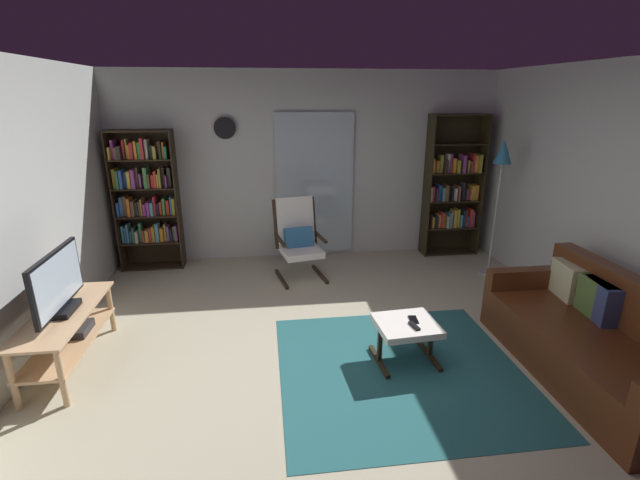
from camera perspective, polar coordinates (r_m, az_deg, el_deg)
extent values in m
plane|color=#B5AD91|center=(4.06, 2.88, -15.80)|extent=(7.02, 7.02, 0.00)
cube|color=silver|center=(6.31, -1.58, 9.43)|extent=(5.60, 0.06, 2.60)
cube|color=silver|center=(6.30, -0.68, 7.11)|extent=(1.10, 0.01, 2.00)
cube|color=#255F62|center=(4.05, 10.28, -16.13)|extent=(2.07, 2.01, 0.01)
cube|color=tan|center=(4.39, -30.24, -8.15)|extent=(0.45, 1.25, 0.02)
cube|color=tan|center=(4.51, -29.67, -11.28)|extent=(0.41, 1.19, 0.02)
cylinder|color=tan|center=(3.98, -30.39, -15.15)|extent=(0.05, 0.05, 0.49)
cylinder|color=tan|center=(4.92, -25.42, -7.96)|extent=(0.05, 0.05, 0.49)
cylinder|color=tan|center=(4.13, -34.93, -14.79)|extent=(0.05, 0.05, 0.49)
cylinder|color=tan|center=(5.04, -29.18, -7.92)|extent=(0.05, 0.05, 0.49)
cube|color=#28282D|center=(4.59, -29.21, -10.03)|extent=(0.27, 0.28, 0.07)
cube|color=black|center=(4.38, -30.31, -7.73)|extent=(0.20, 0.32, 0.05)
cube|color=black|center=(4.28, -30.88, -4.49)|extent=(0.04, 0.87, 0.48)
cube|color=silver|center=(4.27, -30.62, -4.48)|extent=(0.01, 0.82, 0.44)
cube|color=black|center=(6.39, -24.87, 4.42)|extent=(0.02, 0.30, 1.85)
cube|color=black|center=(6.19, -17.89, 4.85)|extent=(0.02, 0.30, 1.85)
cube|color=black|center=(6.41, -21.15, 4.94)|extent=(0.80, 0.02, 1.85)
cube|color=black|center=(6.54, -20.52, -3.12)|extent=(0.77, 0.28, 0.02)
cube|color=black|center=(6.42, -20.87, -0.17)|extent=(0.77, 0.28, 0.02)
cube|color=black|center=(6.32, -21.24, 3.01)|extent=(0.77, 0.28, 0.02)
cube|color=black|center=(6.24, -21.63, 6.29)|extent=(0.77, 0.28, 0.02)
cube|color=black|center=(6.18, -22.04, 9.64)|extent=(0.77, 0.28, 0.02)
cube|color=black|center=(6.15, -22.44, 12.90)|extent=(0.77, 0.28, 0.02)
cube|color=teal|center=(6.50, -24.02, 0.77)|extent=(0.03, 0.13, 0.23)
cube|color=#286DAF|center=(6.49, -23.68, 0.72)|extent=(0.03, 0.17, 0.21)
cube|color=teal|center=(6.45, -23.46, 0.86)|extent=(0.02, 0.16, 0.26)
cube|color=#3767A8|center=(6.46, -23.15, 0.45)|extent=(0.03, 0.11, 0.15)
cube|color=#38784B|center=(6.45, -22.85, 0.70)|extent=(0.03, 0.15, 0.21)
cube|color=beige|center=(6.46, -22.42, 0.55)|extent=(0.03, 0.24, 0.16)
cube|color=#318250|center=(6.42, -22.09, 1.00)|extent=(0.03, 0.11, 0.27)
cube|color=red|center=(6.41, -21.75, 0.52)|extent=(0.02, 0.14, 0.16)
cube|color=gold|center=(6.41, -21.35, 0.57)|extent=(0.04, 0.16, 0.16)
cube|color=red|center=(6.38, -20.97, 0.67)|extent=(0.03, 0.14, 0.19)
cube|color=#A38A26|center=(6.39, -20.64, 0.83)|extent=(0.04, 0.16, 0.21)
cube|color=teal|center=(6.36, -20.21, 1.01)|extent=(0.04, 0.17, 0.26)
cube|color=orange|center=(6.36, -19.70, 0.73)|extent=(0.04, 0.12, 0.19)
cube|color=olive|center=(6.35, -19.29, 1.02)|extent=(0.03, 0.13, 0.24)
cube|color=#8F4194|center=(6.34, -18.97, 0.89)|extent=(0.03, 0.12, 0.21)
cube|color=black|center=(6.34, -18.57, 0.76)|extent=(0.03, 0.19, 0.17)
cube|color=#317B43|center=(6.33, -18.34, 0.87)|extent=(0.02, 0.12, 0.20)
cube|color=#9C488B|center=(6.32, -18.04, 0.96)|extent=(0.04, 0.16, 0.21)
cube|color=#305FB6|center=(6.40, -24.46, 3.73)|extent=(0.03, 0.21, 0.19)
cube|color=#3B68A5|center=(6.37, -24.17, 4.00)|extent=(0.04, 0.13, 0.25)
cube|color=brown|center=(6.37, -23.71, 4.13)|extent=(0.04, 0.18, 0.27)
cube|color=orange|center=(6.34, -23.31, 3.98)|extent=(0.04, 0.20, 0.24)
cube|color=brown|center=(6.35, -22.84, 3.91)|extent=(0.04, 0.23, 0.20)
cube|color=#1E2F26|center=(6.34, -22.47, 3.85)|extent=(0.03, 0.17, 0.19)
cube|color=brown|center=(6.32, -22.19, 3.89)|extent=(0.02, 0.16, 0.19)
cube|color=#A9872B|center=(6.32, -21.91, 4.07)|extent=(0.02, 0.22, 0.23)
cube|color=purple|center=(6.31, -21.54, 3.79)|extent=(0.04, 0.22, 0.16)
cube|color=#9B3696|center=(6.28, -21.15, 3.89)|extent=(0.03, 0.23, 0.19)
cube|color=teal|center=(6.28, -20.77, 3.87)|extent=(0.04, 0.22, 0.18)
cube|color=red|center=(6.28, -20.46, 4.26)|extent=(0.02, 0.20, 0.25)
cube|color=black|center=(6.25, -20.17, 3.82)|extent=(0.04, 0.14, 0.16)
cube|color=red|center=(6.28, -19.78, 3.96)|extent=(0.03, 0.16, 0.17)
cube|color=#3C8A3A|center=(6.26, -19.40, 4.21)|extent=(0.03, 0.21, 0.22)
cube|color=red|center=(6.24, -19.01, 4.08)|extent=(0.04, 0.14, 0.19)
cube|color=#3C6BA6|center=(6.22, -18.62, 4.30)|extent=(0.03, 0.11, 0.24)
cube|color=#A49F26|center=(6.23, -18.26, 4.24)|extent=(0.03, 0.20, 0.22)
cube|color=#A48A27|center=(6.32, -24.87, 7.26)|extent=(0.04, 0.19, 0.25)
cube|color=#357E50|center=(6.29, -24.51, 7.18)|extent=(0.04, 0.23, 0.23)
cube|color=#3C63B7|center=(6.28, -24.13, 7.23)|extent=(0.03, 0.22, 0.24)
cube|color=#366BB6|center=(6.30, -23.71, 7.12)|extent=(0.04, 0.12, 0.20)
cube|color=gold|center=(6.28, -23.28, 7.26)|extent=(0.04, 0.23, 0.22)
cube|color=#9A3F9A|center=(6.23, -22.86, 7.34)|extent=(0.04, 0.19, 0.24)
cube|color=brown|center=(6.24, -22.48, 7.49)|extent=(0.02, 0.11, 0.26)
cube|color=#92478A|center=(6.22, -22.13, 7.13)|extent=(0.03, 0.11, 0.18)
cube|color=black|center=(6.25, -21.74, 7.19)|extent=(0.03, 0.12, 0.18)
cube|color=#40894A|center=(6.19, -21.47, 7.57)|extent=(0.04, 0.21, 0.27)
cube|color=brown|center=(6.20, -21.09, 7.24)|extent=(0.02, 0.23, 0.18)
cube|color=red|center=(6.18, -20.70, 7.17)|extent=(0.04, 0.15, 0.17)
cube|color=red|center=(6.17, -20.39, 7.42)|extent=(0.03, 0.20, 0.22)
cube|color=gold|center=(6.18, -20.12, 7.27)|extent=(0.02, 0.19, 0.18)
cube|color=olive|center=(6.15, -19.87, 7.60)|extent=(0.02, 0.22, 0.25)
cube|color=#2E221D|center=(6.14, -19.51, 7.66)|extent=(0.03, 0.12, 0.26)
cube|color=#8A3187|center=(6.16, -19.14, 7.26)|extent=(0.02, 0.21, 0.16)
cube|color=#2D3026|center=(6.16, -18.83, 7.72)|extent=(0.04, 0.14, 0.25)
cube|color=gold|center=(6.27, -25.36, 10.13)|extent=(0.03, 0.24, 0.16)
cube|color=#A03A92|center=(6.26, -25.09, 10.55)|extent=(0.03, 0.16, 0.24)
cube|color=brown|center=(6.25, -24.74, 10.16)|extent=(0.03, 0.19, 0.15)
cube|color=#2F2E2C|center=(6.23, -24.35, 10.28)|extent=(0.04, 0.24, 0.17)
cube|color=red|center=(6.22, -23.96, 10.64)|extent=(0.02, 0.12, 0.24)
cube|color=olive|center=(6.22, -23.63, 10.74)|extent=(0.02, 0.12, 0.25)
cube|color=orange|center=(6.22, -23.35, 10.44)|extent=(0.03, 0.16, 0.18)
cube|color=red|center=(6.19, -23.07, 10.58)|extent=(0.04, 0.16, 0.21)
cube|color=orange|center=(6.18, -22.63, 10.70)|extent=(0.03, 0.15, 0.23)
cube|color=#34883F|center=(6.16, -22.20, 10.67)|extent=(0.04, 0.17, 0.21)
cube|color=red|center=(6.14, -21.85, 10.94)|extent=(0.04, 0.22, 0.26)
cube|color=beige|center=(6.15, -21.40, 10.92)|extent=(0.03, 0.18, 0.25)
cube|color=#273034|center=(6.16, -20.88, 10.61)|extent=(0.04, 0.13, 0.17)
cube|color=#9D9B3A|center=(6.13, -20.45, 10.59)|extent=(0.04, 0.22, 0.16)
cube|color=red|center=(6.13, -20.08, 10.86)|extent=(0.02, 0.11, 0.21)
cube|color=black|center=(6.10, -19.84, 10.93)|extent=(0.03, 0.21, 0.23)
cube|color=orange|center=(6.10, -19.51, 10.90)|extent=(0.02, 0.17, 0.21)
cube|color=#2F7C4D|center=(6.10, -19.22, 10.67)|extent=(0.03, 0.20, 0.16)
cube|color=black|center=(6.53, 13.66, 6.63)|extent=(0.02, 0.30, 2.02)
cube|color=black|center=(6.85, 19.87, 6.59)|extent=(0.02, 0.30, 2.02)
cube|color=black|center=(6.81, 16.36, 6.87)|extent=(0.80, 0.02, 2.02)
cube|color=black|center=(6.94, 16.09, -1.43)|extent=(0.77, 0.28, 0.02)
cube|color=black|center=(6.82, 16.37, 1.64)|extent=(0.77, 0.28, 0.02)
cube|color=black|center=(6.72, 16.68, 4.94)|extent=(0.77, 0.28, 0.02)
cube|color=black|center=(6.65, 17.00, 8.32)|extent=(0.77, 0.28, 0.02)
cube|color=black|center=(6.59, 17.33, 11.77)|extent=(0.77, 0.28, 0.02)
cube|color=black|center=(6.57, 17.66, 15.13)|extent=(0.77, 0.28, 0.02)
cube|color=orange|center=(6.66, 13.65, 2.52)|extent=(0.03, 0.11, 0.22)
cube|color=black|center=(6.67, 14.00, 2.48)|extent=(0.03, 0.15, 0.21)
cube|color=gold|center=(6.68, 14.30, 2.25)|extent=(0.04, 0.10, 0.16)
cube|color=#271A31|center=(6.69, 14.65, 2.33)|extent=(0.04, 0.17, 0.18)
cube|color=gold|center=(6.74, 14.96, 2.47)|extent=(0.04, 0.15, 0.19)
cube|color=red|center=(6.75, 15.33, 2.62)|extent=(0.04, 0.19, 0.22)
cube|color=brown|center=(6.77, 15.59, 2.55)|extent=(0.02, 0.19, 0.21)
cube|color=beige|center=(6.76, 15.93, 2.41)|extent=(0.02, 0.22, 0.18)
cube|color=teal|center=(6.77, 16.23, 2.56)|extent=(0.03, 0.21, 0.22)
cube|color=beige|center=(6.77, 16.52, 2.57)|extent=(0.02, 0.13, 0.23)
cube|color=gold|center=(6.81, 16.81, 2.75)|extent=(0.04, 0.19, 0.25)
cube|color=gold|center=(6.82, 17.21, 2.80)|extent=(0.03, 0.17, 0.27)
cube|color=teal|center=(6.86, 17.47, 2.51)|extent=(0.03, 0.21, 0.19)
cube|color=#1E2B32|center=(6.87, 17.84, 2.80)|extent=(0.04, 0.21, 0.26)
cube|color=red|center=(6.88, 18.21, 2.74)|extent=(0.02, 0.13, 0.25)
cube|color=#2F55A1|center=(6.89, 18.40, 2.37)|extent=(0.02, 0.12, 0.16)
cube|color=red|center=(6.92, 18.70, 2.84)|extent=(0.04, 0.18, 0.26)
cube|color=#9F3E88|center=(6.93, 19.03, 2.66)|extent=(0.03, 0.13, 0.22)
cube|color=#BABDB4|center=(6.56, 13.92, 5.82)|extent=(0.03, 0.21, 0.20)
cube|color=#D03838|center=(6.56, 14.26, 5.85)|extent=(0.03, 0.15, 0.21)
cube|color=#2E212F|center=(6.58, 14.62, 5.76)|extent=(0.04, 0.24, 0.19)
cube|color=blue|center=(6.62, 14.98, 5.96)|extent=(0.04, 0.19, 0.23)
cube|color=#5C969A|center=(6.64, 15.40, 5.81)|extent=(0.04, 0.21, 0.19)
cube|color=brown|center=(6.64, 15.86, 5.93)|extent=(0.04, 0.18, 0.23)
cube|color=black|center=(6.68, 16.15, 5.92)|extent=(0.04, 0.13, 0.21)
cube|color=#251F27|center=(6.70, 16.49, 5.85)|extent=(0.02, 0.19, 0.20)
cube|color=beige|center=(6.71, 16.86, 5.76)|extent=(0.04, 0.20, 0.18)
cube|color=brown|center=(6.72, 17.25, 5.87)|extent=(0.02, 0.24, 0.21)
cube|color=brown|center=(6.76, 17.41, 5.75)|extent=(0.03, 0.11, 0.17)
cube|color=#23262F|center=(6.74, 17.85, 6.07)|extent=(0.04, 0.12, 0.26)
cube|color=black|center=(6.79, 18.09, 5.67)|extent=(0.04, 0.12, 0.16)
cube|color=#8E3F90|center=(6.80, 18.41, 5.63)|extent=(0.03, 0.10, 0.15)
cube|color=orange|center=(6.83, 18.67, 5.75)|extent=(0.02, 0.23, 0.17)
cube|color=gold|center=(6.84, 18.96, 5.89)|extent=(0.04, 0.21, 0.21)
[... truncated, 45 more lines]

